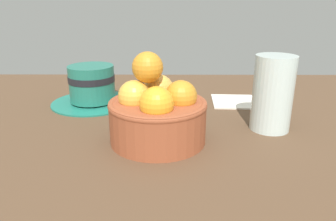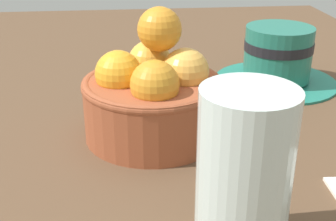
% 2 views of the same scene
% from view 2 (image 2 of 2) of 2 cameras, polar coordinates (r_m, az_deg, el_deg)
% --- Properties ---
extents(ground_plane, '(1.27, 0.85, 0.03)m').
position_cam_2_polar(ground_plane, '(0.48, -1.87, -4.80)').
color(ground_plane, brown).
extents(terracotta_bowl, '(0.14, 0.14, 0.13)m').
position_cam_2_polar(terracotta_bowl, '(0.45, -1.91, 2.05)').
color(terracotta_bowl, '#9E4C2D').
rests_on(terracotta_bowl, ground_plane).
extents(coffee_cup, '(0.16, 0.16, 0.08)m').
position_cam_2_polar(coffee_cup, '(0.62, 13.70, 6.54)').
color(coffee_cup, '#207967').
rests_on(coffee_cup, ground_plane).
extents(water_glass, '(0.06, 0.06, 0.12)m').
position_cam_2_polar(water_glass, '(0.30, 9.60, -8.09)').
color(water_glass, silver).
rests_on(water_glass, ground_plane).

